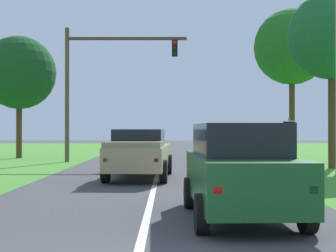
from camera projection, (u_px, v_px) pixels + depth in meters
name	position (u px, v px, depth m)	size (l,w,h in m)	color
ground_plane	(156.00, 182.00, 17.10)	(120.00, 120.00, 0.00)	#424244
red_suv_near	(240.00, 169.00, 10.06)	(2.22, 4.62, 1.97)	#194C23
pickup_truck_lead	(140.00, 153.00, 18.15)	(2.46, 5.47, 1.84)	tan
traffic_light	(98.00, 74.00, 27.22)	(6.83, 0.40, 7.52)	brown
keep_moving_sign	(289.00, 137.00, 21.23)	(0.60, 0.09, 2.34)	gray
oak_tree_right	(292.00, 47.00, 30.84)	(4.80, 4.80, 9.47)	#4C351E
extra_tree_1	(19.00, 73.00, 30.77)	(4.63, 4.63, 7.73)	#4C351E
extra_tree_2	(332.00, 36.00, 22.85)	(4.14, 4.14, 8.33)	#4C351E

